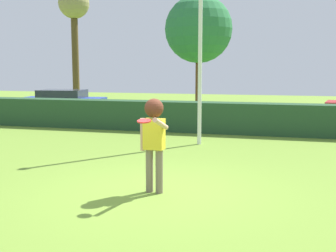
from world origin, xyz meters
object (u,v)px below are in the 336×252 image
object	(u,v)px
person	(154,132)
oak_tree	(199,29)
bare_elm_tree	(74,10)
frisbee	(144,121)
parked_car_blue	(63,101)
lamppost	(200,19)

from	to	relation	value
person	oak_tree	world-z (taller)	oak_tree
bare_elm_tree	frisbee	bearing A→B (deg)	-59.70
person	bare_elm_tree	size ratio (longest dim) A/B	0.25
oak_tree	bare_elm_tree	xyz separation A→B (m)	(-8.51, 2.70, 1.59)
parked_car_blue	oak_tree	xyz separation A→B (m)	(6.42, 2.90, 3.65)
frisbee	oak_tree	world-z (taller)	oak_tree
parked_car_blue	oak_tree	size ratio (longest dim) A/B	0.71
frisbee	oak_tree	distance (m)	15.83
person	lamppost	size ratio (longest dim) A/B	0.26
person	lamppost	world-z (taller)	lamppost
frisbee	bare_elm_tree	world-z (taller)	bare_elm_tree
bare_elm_tree	lamppost	bearing A→B (deg)	-49.45
oak_tree	frisbee	bearing A→B (deg)	-82.32
person	parked_car_blue	bearing A→B (deg)	125.48
parked_car_blue	bare_elm_tree	distance (m)	7.95
lamppost	bare_elm_tree	world-z (taller)	bare_elm_tree
frisbee	oak_tree	bearing A→B (deg)	97.68
frisbee	lamppost	xyz separation A→B (m)	(-0.17, 5.95, 2.34)
person	frisbee	size ratio (longest dim) A/B	7.46
frisbee	person	bearing A→B (deg)	91.24
parked_car_blue	bare_elm_tree	world-z (taller)	bare_elm_tree
lamppost	oak_tree	distance (m)	9.68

